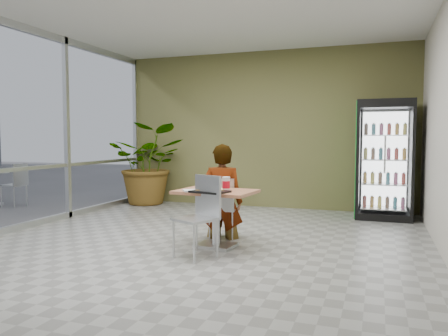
% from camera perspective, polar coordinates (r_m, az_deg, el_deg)
% --- Properties ---
extents(ground, '(7.00, 7.00, 0.00)m').
position_cam_1_polar(ground, '(5.89, -3.64, -10.14)').
color(ground, gray).
rests_on(ground, ground).
extents(room_envelope, '(6.00, 7.00, 3.20)m').
position_cam_1_polar(room_envelope, '(5.72, -3.71, 5.61)').
color(room_envelope, beige).
rests_on(room_envelope, ground).
extents(storefront_frame, '(0.10, 7.00, 3.20)m').
position_cam_1_polar(storefront_frame, '(7.43, -25.57, 4.85)').
color(storefront_frame, '#B9BCBE').
rests_on(storefront_frame, ground).
extents(dining_table, '(1.06, 0.79, 0.75)m').
position_cam_1_polar(dining_table, '(5.75, -1.06, -5.03)').
color(dining_table, '#B7754E').
rests_on(dining_table, ground).
extents(chair_far, '(0.43, 0.44, 0.87)m').
position_cam_1_polar(chair_far, '(6.23, -0.27, -4.60)').
color(chair_far, '#B9BCBE').
rests_on(chair_far, ground).
extents(chair_near, '(0.58, 0.58, 0.98)m').
position_cam_1_polar(chair_near, '(5.32, -2.94, -5.37)').
color(chair_near, '#B9BCBE').
rests_on(chair_near, ground).
extents(seated_woman, '(0.66, 0.47, 1.65)m').
position_cam_1_polar(seated_woman, '(6.27, -0.25, -4.38)').
color(seated_woman, black).
rests_on(seated_woman, ground).
extents(pizza_plate, '(0.31, 0.24, 0.03)m').
position_cam_1_polar(pizza_plate, '(5.74, -0.87, -2.73)').
color(pizza_plate, silver).
rests_on(pizza_plate, dining_table).
extents(soda_cup, '(0.10, 0.10, 0.18)m').
position_cam_1_polar(soda_cup, '(5.66, 0.28, -2.10)').
color(soda_cup, silver).
rests_on(soda_cup, dining_table).
extents(napkin_stack, '(0.23, 0.23, 0.02)m').
position_cam_1_polar(napkin_stack, '(5.61, -4.47, -2.95)').
color(napkin_stack, silver).
rests_on(napkin_stack, dining_table).
extents(cafeteria_tray, '(0.51, 0.42, 0.03)m').
position_cam_1_polar(cafeteria_tray, '(5.48, -1.85, -3.09)').
color(cafeteria_tray, black).
rests_on(cafeteria_tray, dining_table).
extents(beverage_fridge, '(0.96, 0.74, 2.09)m').
position_cam_1_polar(beverage_fridge, '(8.21, 20.20, 1.02)').
color(beverage_fridge, black).
rests_on(beverage_fridge, ground).
extents(potted_plant, '(1.87, 1.73, 1.74)m').
position_cam_1_polar(potted_plant, '(9.57, -9.73, 0.54)').
color(potted_plant, '#346B2A').
rests_on(potted_plant, ground).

